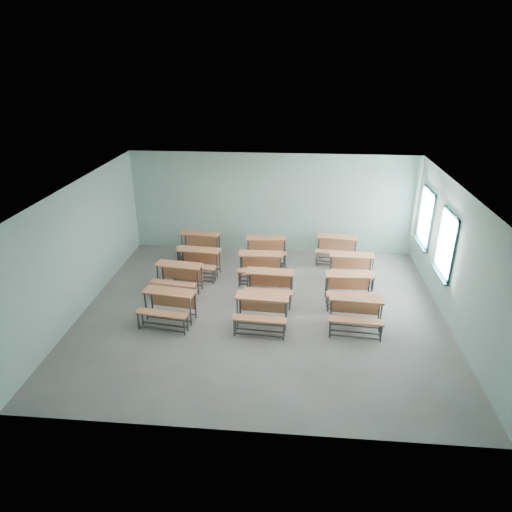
# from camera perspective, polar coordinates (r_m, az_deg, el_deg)

# --- Properties ---
(room) EXTENTS (9.04, 8.04, 3.24)m
(room) POSITION_cam_1_polar(r_m,az_deg,el_deg) (10.89, 1.28, 0.33)
(room) COLOR gray
(room) RESTS_ON ground
(desk_unit_r0c0) EXTENTS (1.35, 1.00, 0.78)m
(desk_unit_r0c0) POSITION_cam_1_polar(r_m,az_deg,el_deg) (11.15, -10.91, -5.74)
(desk_unit_r0c0) COLOR #BF6D45
(desk_unit_r0c0) RESTS_ON ground
(desk_unit_r0c1) EXTENTS (1.29, 0.91, 0.78)m
(desk_unit_r0c1) POSITION_cam_1_polar(r_m,az_deg,el_deg) (10.74, 0.72, -6.47)
(desk_unit_r0c1) COLOR #BF6D45
(desk_unit_r0c1) RESTS_ON ground
(desk_unit_r0c2) EXTENTS (1.30, 0.92, 0.78)m
(desk_unit_r0c2) POSITION_cam_1_polar(r_m,az_deg,el_deg) (10.93, 12.37, -6.51)
(desk_unit_r0c2) COLOR #BF6D45
(desk_unit_r0c2) RESTS_ON ground
(desk_unit_r1c0) EXTENTS (1.34, 0.99, 0.78)m
(desk_unit_r1c0) POSITION_cam_1_polar(r_m,az_deg,el_deg) (12.47, -9.72, -2.28)
(desk_unit_r1c0) COLOR #BF6D45
(desk_unit_r1c0) RESTS_ON ground
(desk_unit_r1c1) EXTENTS (1.28, 0.89, 0.78)m
(desk_unit_r1c1) POSITION_cam_1_polar(r_m,az_deg,el_deg) (11.90, 1.71, -3.25)
(desk_unit_r1c1) COLOR #BF6D45
(desk_unit_r1c1) RESTS_ON ground
(desk_unit_r1c2) EXTENTS (1.27, 0.87, 0.78)m
(desk_unit_r1c2) POSITION_cam_1_polar(r_m,az_deg,el_deg) (12.00, 11.61, -3.55)
(desk_unit_r1c2) COLOR #BF6D45
(desk_unit_r1c2) RESTS_ON ground
(desk_unit_r2c0) EXTENTS (1.32, 0.95, 0.78)m
(desk_unit_r2c0) POSITION_cam_1_polar(r_m,az_deg,el_deg) (13.32, -7.23, -0.35)
(desk_unit_r2c0) COLOR #BF6D45
(desk_unit_r2c0) RESTS_ON ground
(desk_unit_r2c1) EXTENTS (1.26, 0.86, 0.78)m
(desk_unit_r2c1) POSITION_cam_1_polar(r_m,az_deg,el_deg) (12.95, 0.59, -0.87)
(desk_unit_r2c1) COLOR #BF6D45
(desk_unit_r2c1) RESTS_ON ground
(desk_unit_r2c2) EXTENTS (1.26, 0.86, 0.78)m
(desk_unit_r2c2) POSITION_cam_1_polar(r_m,az_deg,el_deg) (13.16, 11.88, -1.01)
(desk_unit_r2c2) COLOR #BF6D45
(desk_unit_r2c2) RESTS_ON ground
(desk_unit_r3c0) EXTENTS (1.32, 0.96, 0.78)m
(desk_unit_r3c0) POSITION_cam_1_polar(r_m,az_deg,el_deg) (14.52, -7.07, 1.77)
(desk_unit_r3c0) COLOR #BF6D45
(desk_unit_r3c0) RESTS_ON ground
(desk_unit_r3c1) EXTENTS (1.31, 0.93, 0.78)m
(desk_unit_r3c1) POSITION_cam_1_polar(r_m,az_deg,el_deg) (14.07, 1.31, 1.22)
(desk_unit_r3c1) COLOR #BF6D45
(desk_unit_r3c1) RESTS_ON ground
(desk_unit_r3c2) EXTENTS (1.34, 0.98, 0.78)m
(desk_unit_r3c2) POSITION_cam_1_polar(r_m,az_deg,el_deg) (14.35, 10.08, 1.31)
(desk_unit_r3c2) COLOR #BF6D45
(desk_unit_r3c2) RESTS_ON ground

